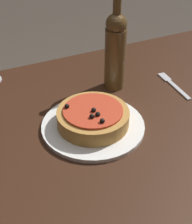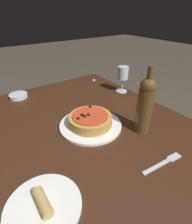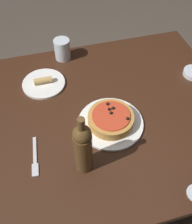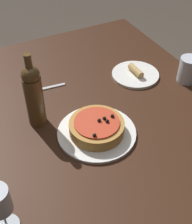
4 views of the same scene
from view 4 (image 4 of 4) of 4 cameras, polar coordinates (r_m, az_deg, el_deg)
name	(u,v)px [view 4 (image 4 of 4)]	position (r m, az deg, el deg)	size (l,w,h in m)	color
ground_plane	(100,215)	(1.87, 0.80, -18.35)	(14.00, 14.00, 0.00)	#4C4238
dining_table	(102,129)	(1.31, 1.09, -3.08)	(1.43, 1.06, 0.77)	#381E11
dinner_plate	(97,133)	(1.17, 0.13, -3.80)	(0.30, 0.30, 0.01)	white
pizza	(97,127)	(1.15, 0.14, -2.73)	(0.21, 0.21, 0.06)	#BC843D
wine_bottle	(34,94)	(1.16, -11.33, 3.19)	(0.07, 0.07, 0.30)	brown
water_cup	(188,70)	(1.46, 16.52, 7.43)	(0.09, 0.09, 0.12)	silver
fork	(42,89)	(1.40, -9.86, 4.14)	(0.04, 0.19, 0.00)	silver
side_plate	(135,74)	(1.47, 7.22, 6.91)	(0.22, 0.22, 0.04)	white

